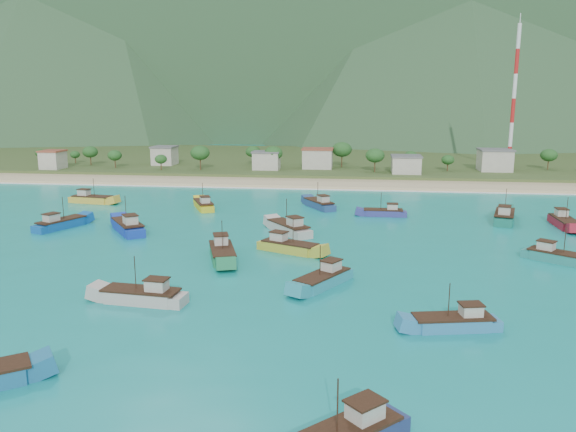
# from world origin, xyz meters

# --- Properties ---
(ground) EXTENTS (600.00, 600.00, 0.00)m
(ground) POSITION_xyz_m (0.00, 0.00, 0.00)
(ground) COLOR #0C798D
(ground) RESTS_ON ground
(beach) EXTENTS (400.00, 18.00, 1.20)m
(beach) POSITION_xyz_m (0.00, 79.00, 0.00)
(beach) COLOR beige
(beach) RESTS_ON ground
(land) EXTENTS (400.00, 110.00, 2.40)m
(land) POSITION_xyz_m (0.00, 140.00, 0.00)
(land) COLOR #385123
(land) RESTS_ON ground
(surf_line) EXTENTS (400.00, 2.50, 0.08)m
(surf_line) POSITION_xyz_m (0.00, 69.50, 0.00)
(surf_line) COLOR white
(surf_line) RESTS_ON ground
(village) EXTENTS (212.16, 24.23, 6.58)m
(village) POSITION_xyz_m (16.37, 101.57, 4.53)
(village) COLOR beige
(village) RESTS_ON ground
(vegetation) EXTENTS (272.10, 25.60, 8.89)m
(vegetation) POSITION_xyz_m (-8.40, 102.44, 5.22)
(vegetation) COLOR #235623
(vegetation) RESTS_ON ground
(radio_tower) EXTENTS (1.20, 1.20, 46.25)m
(radio_tower) POSITION_xyz_m (55.42, 108.00, 24.73)
(radio_tower) COLOR red
(radio_tower) RESTS_ON ground
(boat_0) EXTENTS (10.08, 11.83, 7.14)m
(boat_0) POSITION_xyz_m (-36.19, 13.86, 0.91)
(boat_0) COLOR #1436A9
(boat_0) RESTS_ON ground
(boat_2) EXTENTS (11.19, 4.83, 6.39)m
(boat_2) POSITION_xyz_m (-57.11, 41.65, 0.77)
(boat_2) COLOR gold
(boat_2) RESTS_ON ground
(boat_3) EXTENTS (6.61, 12.43, 7.05)m
(boat_3) POSITION_xyz_m (36.25, 32.43, 0.89)
(boat_3) COLOR #146857
(boat_3) RESTS_ON ground
(boat_5) EXTENTS (10.89, 4.15, 6.29)m
(boat_5) POSITION_xyz_m (-19.25, -21.74, 0.75)
(boat_5) COLOR #B3AAA3
(boat_5) RESTS_ON ground
(boat_6) EXTENTS (9.28, 2.79, 5.47)m
(boat_6) POSITION_xyz_m (12.13, 34.92, 0.60)
(boat_6) COLOR navy
(boat_6) RESTS_ON ground
(boat_9) EXTENTS (9.84, 8.35, 5.93)m
(boat_9) POSITION_xyz_m (37.20, 3.28, 0.69)
(boat_9) COLOR teal
(boat_9) RESTS_ON ground
(boat_10) EXTENTS (7.90, 10.50, 6.13)m
(boat_10) POSITION_xyz_m (2.27, -12.45, 0.72)
(boat_10) COLOR teal
(boat_10) RESTS_ON ground
(boat_11) EXTENTS (6.99, 11.23, 6.39)m
(boat_11) POSITION_xyz_m (-50.38, 15.23, 0.77)
(boat_11) COLOR #0E4F9D
(boat_11) RESTS_ON ground
(boat_15) EXTENTS (8.27, 10.82, 6.34)m
(boat_15) POSITION_xyz_m (-2.27, 42.28, 0.76)
(boat_15) COLOR navy
(boat_15) RESTS_ON ground
(boat_16) EXTENTS (9.68, 11.16, 6.78)m
(boat_16) POSITION_xyz_m (-6.07, 16.79, 0.84)
(boat_16) COLOR #B3ABA2
(boat_16) RESTS_ON ground
(boat_17) EXTENTS (7.32, 10.81, 6.20)m
(boat_17) POSITION_xyz_m (-28.37, 38.04, 0.73)
(boat_17) COLOR gold
(boat_17) RESTS_ON ground
(boat_18) EXTENTS (6.83, 11.88, 6.74)m
(boat_18) POSITION_xyz_m (-14.25, -1.65, 0.83)
(boat_18) COLOR #1E794A
(boat_18) RESTS_ON ground
(boat_19) EXTENTS (9.94, 4.71, 5.65)m
(boat_19) POSITION_xyz_m (17.31, -25.22, 0.63)
(boat_19) COLOR teal
(boat_19) RESTS_ON ground
(boat_20) EXTENTS (3.31, 10.82, 6.38)m
(boat_20) POSITION_xyz_m (46.66, 28.94, 0.77)
(boat_20) COLOR maroon
(boat_20) RESTS_ON ground
(boat_22) EXTENTS (10.84, 7.13, 6.20)m
(boat_22) POSITION_xyz_m (-4.44, 3.77, 0.73)
(boat_22) COLOR gold
(boat_22) RESTS_ON ground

